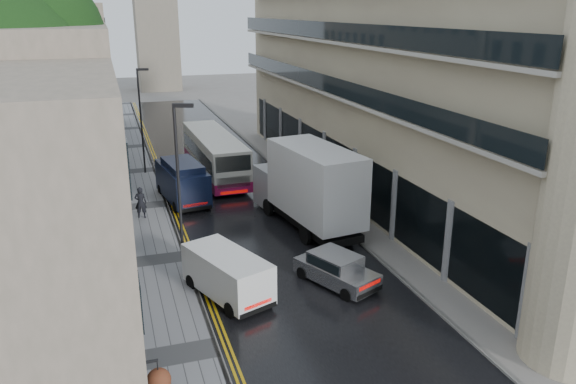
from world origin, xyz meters
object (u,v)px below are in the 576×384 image
white_lorry (306,201)px  white_van (230,295)px  pedestrian (141,203)px  navy_van (175,191)px  cream_bus (207,168)px  silver_hatchback (347,285)px  lamp_post_far (141,122)px  lamp_post_near (179,193)px  tree_far (30,99)px

white_lorry → white_van: size_ratio=2.04×
white_lorry → pedestrian: 10.24m
white_van → pedestrian: white_van is taller
navy_van → pedestrian: 2.17m
cream_bus → white_van: 17.06m
silver_hatchback → lamp_post_far: 23.53m
pedestrian → cream_bus: bearing=-125.6°
white_van → lamp_post_near: lamp_post_near is taller
silver_hatchback → white_van: size_ratio=0.88×
white_lorry → lamp_post_far: (-7.01, 16.09, 1.53)m
white_lorry → lamp_post_near: 7.03m
lamp_post_near → navy_van: bearing=106.8°
white_lorry → tree_far: bearing=126.8°
tree_far → navy_van: tree_far is taller
pedestrian → lamp_post_far: lamp_post_far is taller
lamp_post_far → pedestrian: bearing=-87.2°
silver_hatchback → tree_far: bearing=100.2°
cream_bus → silver_hatchback: size_ratio=2.90×
tree_far → cream_bus: 12.14m
cream_bus → navy_van: size_ratio=2.09×
tree_far → lamp_post_far: (6.94, 2.11, -2.29)m
white_lorry → pedestrian: white_lorry is taller
pedestrian → lamp_post_far: size_ratio=0.25×
navy_van → pedestrian: (-2.05, -0.60, -0.34)m
tree_far → silver_hatchback: bearing=-56.1°
tree_far → lamp_post_near: 17.59m
white_van → navy_van: bearing=71.5°
pedestrian → lamp_post_far: (0.92, 9.74, 2.88)m
white_van → lamp_post_far: 22.43m
navy_van → lamp_post_far: bearing=89.0°
lamp_post_far → lamp_post_near: bearing=-80.5°
tree_far → white_van: bearing=-66.7°
lamp_post_far → cream_bus: bearing=-45.8°
tree_far → navy_van: (8.07, -7.04, -4.83)m
tree_far → cream_bus: bearing=-16.4°
silver_hatchback → white_van: white_van is taller
cream_bus → pedestrian: 6.54m
navy_van → white_van: bearing=-95.6°
cream_bus → navy_van: bearing=-126.5°
tree_far → lamp_post_far: tree_far is taller
tree_far → silver_hatchback: size_ratio=3.19×
navy_van → pedestrian: bearing=-171.7°
pedestrian → white_lorry: bearing=152.4°
silver_hatchback → pedestrian: bearing=97.3°
navy_van → lamp_post_near: bearing=-102.7°
pedestrian → lamp_post_near: lamp_post_near is taller
lamp_post_near → lamp_post_far: 17.94m
tree_far → white_van: 22.46m
white_lorry → lamp_post_far: bearing=105.4°
cream_bus → white_van: (-2.13, -16.91, -0.54)m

